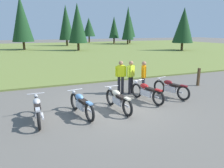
# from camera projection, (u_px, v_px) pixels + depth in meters

# --- Properties ---
(ground_plane) EXTENTS (140.00, 140.00, 0.00)m
(ground_plane) POSITION_uv_depth(u_px,v_px,m) (117.00, 108.00, 8.91)
(ground_plane) COLOR #605B54
(grass_moorland) EXTENTS (80.00, 44.00, 0.10)m
(grass_moorland) POSITION_uv_depth(u_px,v_px,m) (48.00, 51.00, 32.77)
(grass_moorland) COLOR olive
(grass_moorland) RESTS_ON ground
(forest_treeline) EXTENTS (38.99, 28.20, 8.29)m
(forest_treeline) POSITION_uv_depth(u_px,v_px,m) (59.00, 23.00, 37.47)
(forest_treeline) COLOR #47331E
(forest_treeline) RESTS_ON ground
(motorcycle_silver) EXTENTS (0.62, 2.10, 0.88)m
(motorcycle_silver) POSITION_uv_depth(u_px,v_px,m) (37.00, 110.00, 7.55)
(motorcycle_silver) COLOR black
(motorcycle_silver) RESTS_ON ground
(motorcycle_sky_blue) EXTENTS (0.67, 2.09, 0.88)m
(motorcycle_sky_blue) POSITION_uv_depth(u_px,v_px,m) (81.00, 104.00, 8.10)
(motorcycle_sky_blue) COLOR black
(motorcycle_sky_blue) RESTS_ON ground
(motorcycle_cream) EXTENTS (0.62, 2.10, 0.88)m
(motorcycle_cream) POSITION_uv_depth(u_px,v_px,m) (118.00, 100.00, 8.62)
(motorcycle_cream) COLOR black
(motorcycle_cream) RESTS_ON ground
(motorcycle_red) EXTENTS (0.73, 2.07, 0.88)m
(motorcycle_red) POSITION_uv_depth(u_px,v_px,m) (147.00, 92.00, 9.71)
(motorcycle_red) COLOR black
(motorcycle_red) RESTS_ON ground
(motorcycle_maroon) EXTENTS (0.81, 2.04, 0.88)m
(motorcycle_maroon) POSITION_uv_depth(u_px,v_px,m) (171.00, 88.00, 10.38)
(motorcycle_maroon) COLOR black
(motorcycle_maroon) RESTS_ON ground
(rider_with_back_turned) EXTENTS (0.36, 0.50, 1.67)m
(rider_with_back_turned) POSITION_uv_depth(u_px,v_px,m) (144.00, 76.00, 10.68)
(rider_with_back_turned) COLOR #2D2D38
(rider_with_back_turned) RESTS_ON ground
(rider_checking_bike) EXTENTS (0.52, 0.33, 1.67)m
(rider_checking_bike) POSITION_uv_depth(u_px,v_px,m) (121.00, 75.00, 10.81)
(rider_checking_bike) COLOR black
(rider_checking_bike) RESTS_ON ground
(rider_in_hivis_vest) EXTENTS (0.49, 0.37, 1.67)m
(rider_in_hivis_vest) POSITION_uv_depth(u_px,v_px,m) (131.00, 75.00, 10.79)
(rider_in_hivis_vest) COLOR black
(rider_in_hivis_vest) RESTS_ON ground
(trail_marker_post) EXTENTS (0.12, 0.12, 1.03)m
(trail_marker_post) POSITION_uv_depth(u_px,v_px,m) (198.00, 77.00, 12.45)
(trail_marker_post) COLOR #47331E
(trail_marker_post) RESTS_ON ground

